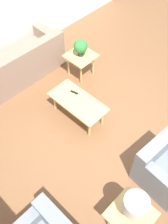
# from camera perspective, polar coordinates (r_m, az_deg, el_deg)

# --- Properties ---
(ground_plane) EXTENTS (14.00, 14.00, 0.00)m
(ground_plane) POSITION_cam_1_polar(r_m,az_deg,el_deg) (5.11, 5.98, -3.01)
(ground_plane) COLOR brown
(wall_right) EXTENTS (0.12, 7.20, 2.70)m
(wall_right) POSITION_cam_1_polar(r_m,az_deg,el_deg) (6.01, -17.49, 21.79)
(wall_right) COLOR white
(wall_right) RESTS_ON ground_plane
(sofa) EXTENTS (0.90, 2.00, 0.87)m
(sofa) POSITION_cam_1_polar(r_m,az_deg,el_deg) (5.93, -13.81, 9.91)
(sofa) COLOR gray
(sofa) RESTS_ON ground_plane
(armchair) EXTENTS (0.86, 0.89, 0.78)m
(armchair) POSITION_cam_1_polar(r_m,az_deg,el_deg) (4.47, 17.31, -11.49)
(armchair) COLOR slate
(armchair) RESTS_ON ground_plane
(coffee_table) EXTENTS (1.13, 0.55, 0.44)m
(coffee_table) POSITION_cam_1_polar(r_m,az_deg,el_deg) (4.93, -1.35, 2.00)
(coffee_table) COLOR tan
(coffee_table) RESTS_ON ground_plane
(side_table_plant) EXTENTS (0.57, 0.57, 0.54)m
(side_table_plant) POSITION_cam_1_polar(r_m,az_deg,el_deg) (5.72, -0.71, 11.66)
(side_table_plant) COLOR tan
(side_table_plant) RESTS_ON ground_plane
(side_table_lamp) EXTENTS (0.57, 0.57, 0.54)m
(side_table_lamp) POSITION_cam_1_polar(r_m,az_deg,el_deg) (3.90, 10.09, -21.39)
(side_table_lamp) COLOR tan
(side_table_lamp) RESTS_ON ground_plane
(potted_plant) EXTENTS (0.29, 0.29, 0.38)m
(potted_plant) POSITION_cam_1_polar(r_m,az_deg,el_deg) (5.53, -0.74, 14.00)
(potted_plant) COLOR #333338
(potted_plant) RESTS_ON side_table_plant
(table_lamp) EXTENTS (0.32, 0.32, 0.50)m
(table_lamp) POSITION_cam_1_polar(r_m,az_deg,el_deg) (3.51, 11.08, -19.40)
(table_lamp) COLOR red
(table_lamp) RESTS_ON side_table_lamp
(remote_control) EXTENTS (0.16, 0.08, 0.02)m
(remote_control) POSITION_cam_1_polar(r_m,az_deg,el_deg) (5.02, -2.10, 4.30)
(remote_control) COLOR black
(remote_control) RESTS_ON coffee_table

